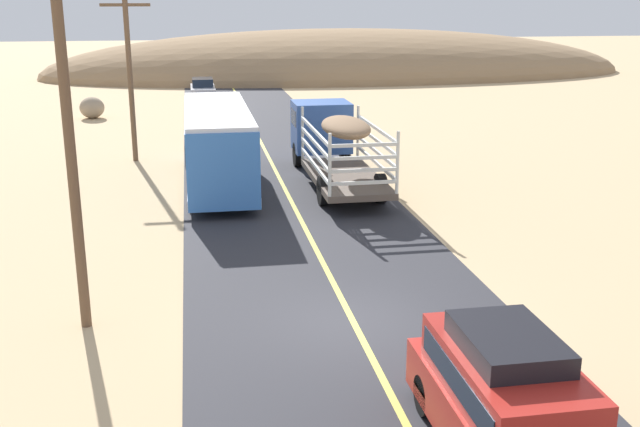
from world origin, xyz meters
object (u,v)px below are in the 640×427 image
object	(u,v)px
livestock_truck	(330,135)
suv_near	(503,396)
car_far	(203,89)
boulder_mid_field	(92,108)
bus	(218,145)
power_pole_near	(69,135)
power_pole_mid	(130,72)

from	to	relation	value
livestock_truck	suv_near	bearing A→B (deg)	-92.53
car_far	boulder_mid_field	xyz separation A→B (m)	(-7.12, -8.54, -0.03)
livestock_truck	boulder_mid_field	xyz separation A→B (m)	(-11.91, 18.32, -1.12)
bus	power_pole_near	size ratio (longest dim) A/B	1.17
livestock_truck	car_far	xyz separation A→B (m)	(-4.79, 26.86, -1.10)
power_pole_mid	car_far	bearing A→B (deg)	80.68
car_far	boulder_mid_field	world-z (taller)	car_far
livestock_truck	power_pole_near	distance (m)	16.53
power_pole_near	boulder_mid_field	size ratio (longest dim) A/B	5.23
power_pole_mid	boulder_mid_field	world-z (taller)	power_pole_mid
suv_near	bus	distance (m)	19.99
power_pole_mid	bus	bearing A→B (deg)	-57.36
livestock_truck	power_pole_mid	bearing A→B (deg)	150.72
livestock_truck	power_pole_mid	world-z (taller)	power_pole_mid
car_far	boulder_mid_field	bearing A→B (deg)	-129.80
boulder_mid_field	bus	bearing A→B (deg)	-69.69
power_pole_near	power_pole_mid	world-z (taller)	power_pole_near
bus	power_pole_mid	distance (m)	7.19
suv_near	car_far	bearing A→B (deg)	94.67
livestock_truck	boulder_mid_field	distance (m)	21.88
bus	car_far	xyz separation A→B (m)	(-0.03, 27.86, -1.05)
livestock_truck	power_pole_near	world-z (taller)	power_pole_near
car_far	livestock_truck	bearing A→B (deg)	-79.90
power_pole_near	boulder_mid_field	xyz separation A→B (m)	(-3.49, 32.28, -3.89)
suv_near	car_far	xyz separation A→B (m)	(-3.88, 47.46, -0.46)
car_far	power_pole_near	bearing A→B (deg)	-95.09
power_pole_near	boulder_mid_field	bearing A→B (deg)	96.16
suv_near	livestock_truck	bearing A→B (deg)	87.47
suv_near	car_far	distance (m)	47.62
suv_near	livestock_truck	distance (m)	20.63
power_pole_mid	power_pole_near	bearing A→B (deg)	-90.00
suv_near	power_pole_mid	bearing A→B (deg)	106.52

